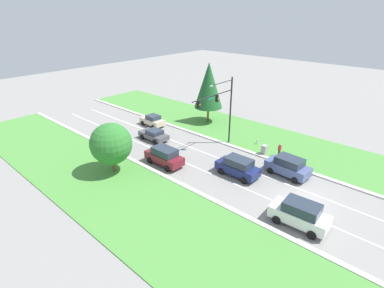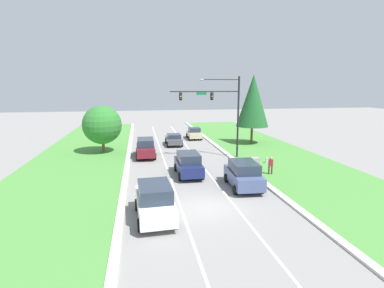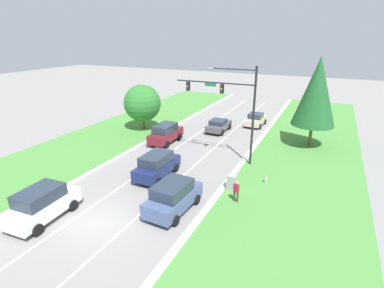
{
  "view_description": "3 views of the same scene",
  "coord_description": "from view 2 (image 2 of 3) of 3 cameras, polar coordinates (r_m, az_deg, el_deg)",
  "views": [
    {
      "loc": [
        -24.51,
        -7.9,
        16.64
      ],
      "look_at": [
        0.44,
        14.55,
        1.39
      ],
      "focal_mm": 28.0,
      "sensor_mm": 36.0,
      "label": 1
    },
    {
      "loc": [
        -4.31,
        -18.07,
        7.9
      ],
      "look_at": [
        1.04,
        12.06,
        1.92
      ],
      "focal_mm": 28.0,
      "sensor_mm": 36.0,
      "label": 2
    },
    {
      "loc": [
        12.26,
        -12.11,
        11.36
      ],
      "look_at": [
        1.19,
        11.55,
        1.76
      ],
      "focal_mm": 28.0,
      "sensor_mm": 36.0,
      "label": 3
    }
  ],
  "objects": [
    {
      "name": "ground_plane",
      "position": [
        20.19,
        3.14,
        -12.0
      ],
      "size": [
        160.0,
        160.0,
        0.0
      ],
      "primitive_type": "plane",
      "color": "gray"
    },
    {
      "name": "traffic_signal_mast",
      "position": [
        32.49,
        5.44,
        7.39
      ],
      "size": [
        7.55,
        0.41,
        8.9
      ],
      "color": "black",
      "rests_on": "ground_plane"
    },
    {
      "name": "curb_strip_right",
      "position": [
        22.07,
        17.82,
        -10.27
      ],
      "size": [
        0.5,
        90.0,
        0.15
      ],
      "color": "beige",
      "rests_on": "ground_plane"
    },
    {
      "name": "slate_blue_suv",
      "position": [
        23.87,
        9.79,
        -5.72
      ],
      "size": [
        2.5,
        4.79,
        2.11
      ],
      "rotation": [
        0.0,
        0.0,
        -0.06
      ],
      "color": "#475684",
      "rests_on": "ground_plane"
    },
    {
      "name": "fire_hydrant",
      "position": [
        31.8,
        13.95,
        -3.03
      ],
      "size": [
        0.34,
        0.2,
        0.7
      ],
      "color": "#B7B7BC",
      "rests_on": "ground_plane"
    },
    {
      "name": "graphite_sedan",
      "position": [
        40.38,
        -3.49,
        0.9
      ],
      "size": [
        2.17,
        4.41,
        1.54
      ],
      "rotation": [
        0.0,
        0.0,
        -0.01
      ],
      "color": "#4C4C51",
      "rests_on": "ground_plane"
    },
    {
      "name": "navy_suv",
      "position": [
        26.7,
        -0.69,
        -3.79
      ],
      "size": [
        2.2,
        4.77,
        2.07
      ],
      "rotation": [
        0.0,
        0.0,
        -0.0
      ],
      "color": "navy",
      "rests_on": "ground_plane"
    },
    {
      "name": "utility_cabinet",
      "position": [
        28.9,
        11.91,
        -3.76
      ],
      "size": [
        0.7,
        0.6,
        1.26
      ],
      "color": "#9E9E99",
      "rests_on": "ground_plane"
    },
    {
      "name": "grass_verge_left",
      "position": [
        20.78,
        -28.41,
        -12.57
      ],
      "size": [
        10.0,
        90.0,
        0.08
      ],
      "color": "#4C8E3D",
      "rests_on": "ground_plane"
    },
    {
      "name": "burgundy_suv",
      "position": [
        33.9,
        -8.84,
        -0.68
      ],
      "size": [
        2.17,
        4.85,
        2.11
      ],
      "rotation": [
        0.0,
        0.0,
        0.0
      ],
      "color": "maroon",
      "rests_on": "ground_plane"
    },
    {
      "name": "champagne_sedan",
      "position": [
        45.13,
        0.39,
        2.08
      ],
      "size": [
        2.16,
        4.21,
        1.73
      ],
      "rotation": [
        0.0,
        0.0,
        -0.03
      ],
      "color": "beige",
      "rests_on": "ground_plane"
    },
    {
      "name": "oak_near_left_tree",
      "position": [
        36.7,
        -16.75,
        3.52
      ],
      "size": [
        4.54,
        4.54,
        5.66
      ],
      "color": "brown",
      "rests_on": "ground_plane"
    },
    {
      "name": "curb_strip_left",
      "position": [
        19.74,
        -13.45,
        -12.62
      ],
      "size": [
        0.5,
        90.0,
        0.15
      ],
      "color": "beige",
      "rests_on": "ground_plane"
    },
    {
      "name": "pedestrian",
      "position": [
        27.73,
        14.75,
        -3.87
      ],
      "size": [
        0.42,
        0.3,
        1.69
      ],
      "rotation": [
        0.0,
        0.0,
        2.93
      ],
      "color": "#42382D",
      "rests_on": "ground_plane"
    },
    {
      "name": "grass_verge_right",
      "position": [
        24.89,
        28.7,
        -8.77
      ],
      "size": [
        10.0,
        90.0,
        0.08
      ],
      "color": "#4C8E3D",
      "rests_on": "ground_plane"
    },
    {
      "name": "lane_stripe_inner_left",
      "position": [
        19.88,
        -2.03,
        -12.36
      ],
      "size": [
        0.14,
        81.0,
        0.01
      ],
      "color": "white",
      "rests_on": "ground_plane"
    },
    {
      "name": "lane_stripe_inner_right",
      "position": [
        20.65,
        8.11,
        -11.55
      ],
      "size": [
        0.14,
        81.0,
        0.01
      ],
      "color": "white",
      "rests_on": "ground_plane"
    },
    {
      "name": "conifer_near_right_tree",
      "position": [
        41.53,
        11.53,
        8.08
      ],
      "size": [
        4.35,
        4.35,
        9.4
      ],
      "color": "brown",
      "rests_on": "ground_plane"
    },
    {
      "name": "white_suv",
      "position": [
        18.32,
        -7.09,
        -10.74
      ],
      "size": [
        2.44,
        4.85,
        2.2
      ],
      "rotation": [
        0.0,
        0.0,
        0.05
      ],
      "color": "white",
      "rests_on": "ground_plane"
    }
  ]
}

